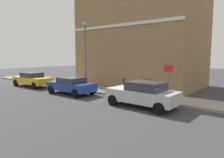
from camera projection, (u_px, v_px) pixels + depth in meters
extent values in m
plane|color=#38383A|center=(133.00, 102.00, 13.02)|extent=(80.00, 80.00, 0.00)
cube|color=gray|center=(89.00, 88.00, 18.27)|extent=(2.47, 30.00, 0.15)
cube|color=olive|center=(142.00, 38.00, 20.09)|extent=(7.56, 11.13, 9.50)
cube|color=silver|center=(118.00, 25.00, 17.04)|extent=(0.12, 11.13, 0.24)
cube|color=#B7B7BC|center=(142.00, 96.00, 11.85)|extent=(1.86, 4.19, 0.69)
cube|color=#2D333D|center=(146.00, 86.00, 11.62)|extent=(1.60, 2.05, 0.51)
cylinder|color=black|center=(113.00, 100.00, 12.22)|extent=(0.23, 0.64, 0.64)
cylinder|color=black|center=(129.00, 96.00, 13.50)|extent=(0.23, 0.64, 0.64)
cylinder|color=black|center=(159.00, 109.00, 10.27)|extent=(0.23, 0.64, 0.64)
cylinder|color=black|center=(173.00, 103.00, 11.55)|extent=(0.23, 0.64, 0.64)
cube|color=navy|center=(71.00, 86.00, 15.80)|extent=(1.81, 3.97, 0.60)
cube|color=#2D333D|center=(72.00, 80.00, 15.71)|extent=(1.58, 1.86, 0.40)
cylinder|color=black|center=(51.00, 89.00, 16.07)|extent=(0.22, 0.64, 0.64)
cylinder|color=black|center=(68.00, 87.00, 17.37)|extent=(0.22, 0.64, 0.64)
cylinder|color=black|center=(75.00, 94.00, 14.30)|extent=(0.22, 0.64, 0.64)
cylinder|color=black|center=(92.00, 90.00, 15.61)|extent=(0.22, 0.64, 0.64)
cube|color=gold|center=(32.00, 80.00, 19.56)|extent=(1.81, 4.37, 0.61)
cube|color=#2D333D|center=(32.00, 75.00, 19.51)|extent=(1.53, 1.89, 0.45)
cylinder|color=black|center=(16.00, 83.00, 19.94)|extent=(0.24, 0.65, 0.64)
cylinder|color=black|center=(31.00, 81.00, 21.19)|extent=(0.24, 0.65, 0.64)
cylinder|color=black|center=(34.00, 86.00, 18.00)|extent=(0.24, 0.65, 0.64)
cylinder|color=black|center=(50.00, 84.00, 19.25)|extent=(0.24, 0.65, 0.64)
cube|color=#1E4C28|center=(146.00, 87.00, 14.73)|extent=(0.40, 0.55, 1.15)
cube|color=#333333|center=(146.00, 94.00, 14.79)|extent=(0.46, 0.61, 0.08)
cylinder|color=black|center=(124.00, 85.00, 16.09)|extent=(0.12, 0.12, 0.95)
sphere|color=black|center=(124.00, 79.00, 16.04)|extent=(0.14, 0.14, 0.14)
cylinder|color=#59595B|center=(168.00, 83.00, 12.56)|extent=(0.08, 0.08, 2.30)
cube|color=white|center=(168.00, 69.00, 12.44)|extent=(0.03, 0.56, 0.40)
cube|color=red|center=(168.00, 69.00, 12.42)|extent=(0.01, 0.60, 0.44)
cylinder|color=#59595B|center=(85.00, 56.00, 18.15)|extent=(0.14, 0.14, 5.50)
cube|color=#A5A599|center=(85.00, 24.00, 17.82)|extent=(0.20, 0.44, 0.20)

